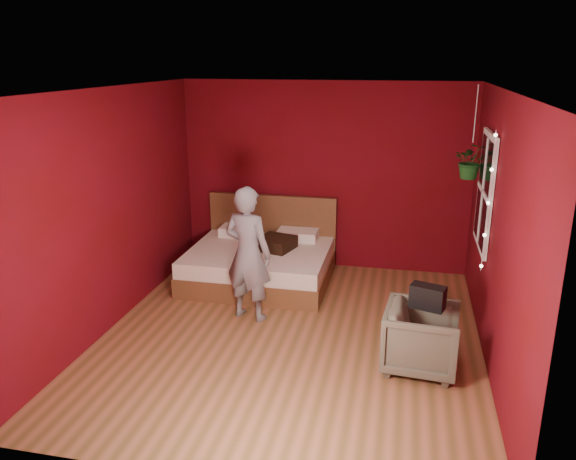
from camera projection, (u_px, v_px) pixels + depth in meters
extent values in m
plane|color=#9C5E3E|center=(290.00, 336.00, 6.09)|extent=(4.50, 4.50, 0.00)
cube|color=#5F0A17|center=(324.00, 176.00, 7.81)|extent=(4.00, 0.02, 2.60)
cube|color=#5F0A17|center=(218.00, 318.00, 3.59)|extent=(4.00, 0.02, 2.60)
cube|color=#5F0A17|center=(110.00, 210.00, 6.10)|extent=(0.02, 4.50, 2.60)
cube|color=#5F0A17|center=(499.00, 233.00, 5.30)|extent=(0.02, 4.50, 2.60)
cube|color=white|center=(291.00, 88.00, 5.31)|extent=(4.00, 4.50, 0.02)
cube|color=white|center=(485.00, 191.00, 6.09)|extent=(0.04, 0.97, 1.27)
cube|color=black|center=(484.00, 191.00, 6.09)|extent=(0.02, 0.85, 1.15)
cube|color=white|center=(483.00, 191.00, 6.09)|extent=(0.03, 0.05, 1.15)
cube|color=white|center=(483.00, 191.00, 6.09)|extent=(0.03, 0.85, 0.05)
cylinder|color=silver|center=(488.00, 203.00, 5.60)|extent=(0.01, 0.01, 1.45)
sphere|color=#FFF2CC|center=(481.00, 266.00, 5.80)|extent=(0.04, 0.04, 0.04)
sphere|color=#FFF2CC|center=(485.00, 235.00, 5.70)|extent=(0.04, 0.04, 0.04)
sphere|color=#FFF2CC|center=(488.00, 203.00, 5.60)|extent=(0.04, 0.04, 0.04)
sphere|color=#FFF2CC|center=(492.00, 170.00, 5.50)|extent=(0.04, 0.04, 0.04)
sphere|color=#FFF2CC|center=(496.00, 135.00, 5.40)|extent=(0.04, 0.04, 0.04)
cube|color=brown|center=(260.00, 272.00, 7.51)|extent=(1.84, 1.57, 0.26)
cube|color=white|center=(259.00, 256.00, 7.45)|extent=(1.81, 1.54, 0.20)
cube|color=brown|center=(272.00, 229.00, 8.10)|extent=(1.84, 0.07, 1.01)
cube|color=white|center=(240.00, 231.00, 7.97)|extent=(0.55, 0.35, 0.13)
cube|color=white|center=(298.00, 235.00, 7.80)|extent=(0.55, 0.35, 0.13)
imported|color=slate|center=(248.00, 254.00, 6.30)|extent=(0.64, 0.51, 1.56)
imported|color=#565543|center=(422.00, 338.00, 5.37)|extent=(0.76, 0.74, 0.64)
cube|color=black|center=(428.00, 297.00, 5.23)|extent=(0.35, 0.25, 0.23)
cube|color=black|center=(276.00, 243.00, 7.40)|extent=(0.55, 0.55, 0.16)
cylinder|color=silver|center=(476.00, 114.00, 6.34)|extent=(0.01, 0.01, 0.65)
imported|color=#1F611B|center=(471.00, 161.00, 6.50)|extent=(0.40, 0.35, 0.42)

